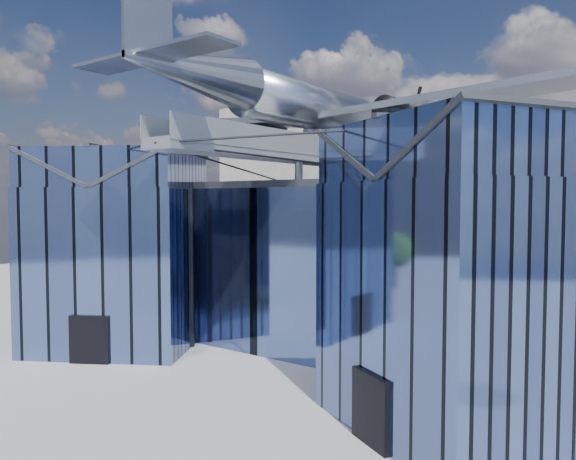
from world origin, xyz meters
The scene contains 4 objects.
ground_plane centered at (0.00, 0.00, 0.00)m, with size 120.00×120.00×0.00m, color gray.
museum centered at (0.00, 5.82, 5.54)m, with size 32.88×24.50×17.60m.
bg_towers centered at (1.45, 50.49, 10.01)m, with size 77.00×24.50×26.00m.
tree_side_w centered at (-32.38, 6.87, 4.05)m, with size 4.22×4.22×5.98m.
Camera 1 is at (17.80, -22.10, 8.77)m, focal length 35.00 mm.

